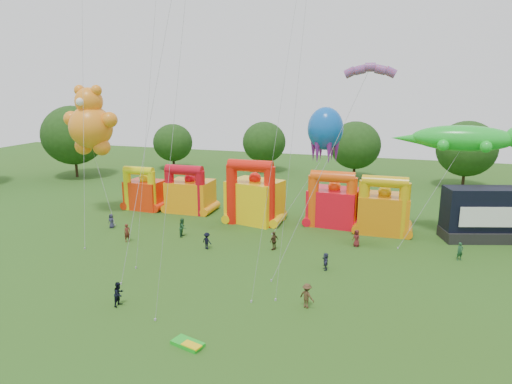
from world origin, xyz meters
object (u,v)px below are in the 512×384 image
(octopus_kite, at_px, (307,176))
(spectator_4, at_px, (274,241))
(bouncy_castle_2, at_px, (254,198))
(bouncy_castle_0, at_px, (144,192))
(teddy_bear_kite, at_px, (96,149))
(gecko_kite, at_px, (439,183))
(spectator_0, at_px, (111,221))
(stage_trailer, at_px, (487,215))

(octopus_kite, height_order, spectator_4, octopus_kite)
(bouncy_castle_2, bearing_deg, bouncy_castle_0, 175.58)
(octopus_kite, xyz_separation_m, spectator_4, (-1.08, -9.93, -4.50))
(bouncy_castle_2, height_order, teddy_bear_kite, teddy_bear_kite)
(gecko_kite, xyz_separation_m, octopus_kite, (-13.69, 2.65, -0.66))
(spectator_0, xyz_separation_m, spectator_4, (18.97, -1.20, 0.12))
(bouncy_castle_2, bearing_deg, spectator_0, -153.70)
(octopus_kite, bearing_deg, stage_trailer, -1.45)
(teddy_bear_kite, bearing_deg, spectator_4, -11.30)
(bouncy_castle_0, height_order, bouncy_castle_2, bouncy_castle_2)
(teddy_bear_kite, xyz_separation_m, spectator_4, (22.74, -4.55, -7.27))
(bouncy_castle_0, bearing_deg, gecko_kite, -3.57)
(spectator_0, bearing_deg, bouncy_castle_2, 36.80)
(spectator_0, bearing_deg, teddy_bear_kite, 148.88)
(teddy_bear_kite, height_order, octopus_kite, teddy_bear_kite)
(gecko_kite, distance_m, spectator_0, 34.69)
(stage_trailer, xyz_separation_m, spectator_4, (-19.82, -9.45, -1.72))
(spectator_4, bearing_deg, spectator_0, -65.12)
(octopus_kite, bearing_deg, bouncy_castle_2, -163.88)
(spectator_4, bearing_deg, stage_trailer, 143.98)
(gecko_kite, distance_m, octopus_kite, 13.96)
(bouncy_castle_0, height_order, octopus_kite, octopus_kite)
(octopus_kite, xyz_separation_m, spectator_0, (-20.05, -8.73, -4.62))
(stage_trailer, xyz_separation_m, spectator_0, (-38.80, -8.26, -1.84))
(bouncy_castle_0, distance_m, spectator_0, 8.38)
(teddy_bear_kite, xyz_separation_m, spectator_0, (3.77, -3.35, -7.39))
(bouncy_castle_2, relative_size, octopus_kite, 0.57)
(bouncy_castle_0, relative_size, stage_trailer, 0.61)
(gecko_kite, height_order, spectator_0, gecko_kite)
(stage_trailer, height_order, octopus_kite, octopus_kite)
(bouncy_castle_2, bearing_deg, spectator_4, -60.61)
(bouncy_castle_2, relative_size, spectator_4, 4.03)
(bouncy_castle_2, distance_m, spectator_0, 16.09)
(teddy_bear_kite, distance_m, octopus_kite, 24.57)
(gecko_kite, bearing_deg, spectator_4, -153.76)
(bouncy_castle_2, distance_m, spectator_4, 9.68)
(bouncy_castle_2, xyz_separation_m, stage_trailer, (24.48, 1.18, -0.17))
(spectator_4, bearing_deg, bouncy_castle_2, -122.12)
(octopus_kite, relative_size, spectator_4, 7.08)
(bouncy_castle_2, xyz_separation_m, teddy_bear_kite, (-18.08, -3.73, 5.39))
(stage_trailer, xyz_separation_m, octopus_kite, (-18.75, 0.48, 2.78))
(stage_trailer, bearing_deg, bouncy_castle_2, -177.24)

